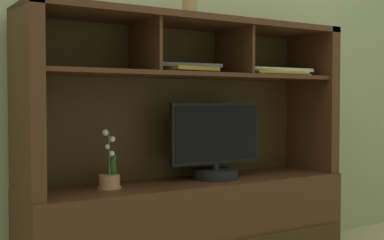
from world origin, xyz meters
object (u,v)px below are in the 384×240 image
Objects in this scene: magazine_stack_left at (185,69)px; diffuser_bottle at (190,7)px; tv_monitor at (216,147)px; potted_orchid at (110,177)px; magazine_stack_centre at (273,72)px; media_console at (191,195)px.

diffuser_bottle is (0.03, -0.00, 0.30)m from magazine_stack_left.
magazine_stack_left is at bearing 168.21° from tv_monitor.
potted_orchid is at bearing -178.67° from diffuser_bottle.
magazine_stack_centre is (0.54, -0.02, -0.00)m from magazine_stack_left.
potted_orchid is at bearing 178.02° from tv_monitor.
diffuser_bottle is (-0.00, 0.01, 0.93)m from media_console.
magazine_stack_left is (-0.03, 0.02, 0.63)m from media_console.
magazine_stack_left is at bearing 2.01° from potted_orchid.
magazine_stack_centre is 1.46× the size of diffuser_bottle.
magazine_stack_left reaches higher than tv_monitor.
media_console is 6.20× the size of potted_orchid.
media_console is at bearing -90.00° from diffuser_bottle.
magazine_stack_centre reaches higher than tv_monitor.
diffuser_bottle is (-0.14, 0.03, 0.69)m from tv_monitor.
diffuser_bottle is at bearing -9.14° from magazine_stack_left.
media_console is 3.18× the size of tv_monitor.
media_console is 5.78× the size of diffuser_bottle.
diffuser_bottle is (-0.51, 0.02, 0.30)m from magazine_stack_centre.
magazine_stack_centre is at bearing -2.05° from diffuser_bottle.
magazine_stack_left is at bearing 149.71° from media_console.
diffuser_bottle is at bearing 177.95° from magazine_stack_centre.
magazine_stack_left is (0.40, 0.01, 0.50)m from potted_orchid.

